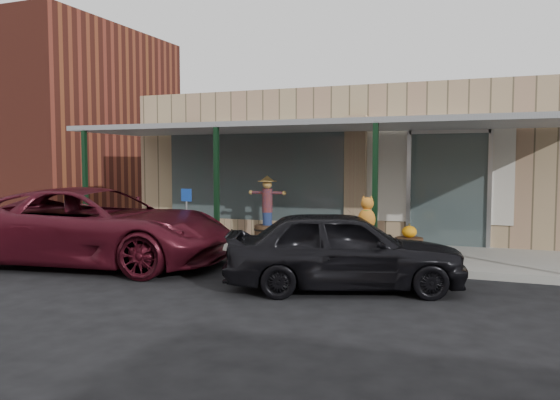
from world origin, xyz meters
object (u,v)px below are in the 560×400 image
at_px(handicap_sign, 187,210).
at_px(parked_sedan, 344,249).
at_px(car_maroon, 95,226).
at_px(barrel_scarecrow, 267,220).
at_px(barrel_pumpkin, 409,244).

relative_size(handicap_sign, parked_sedan, 0.32).
xyz_separation_m(handicap_sign, car_maroon, (-1.17, -1.82, -0.24)).
relative_size(barrel_scarecrow, parked_sedan, 0.39).
height_order(barrel_scarecrow, parked_sedan, barrel_scarecrow).
bearing_deg(handicap_sign, barrel_scarecrow, 58.30).
height_order(barrel_pumpkin, handicap_sign, handicap_sign).
xyz_separation_m(barrel_pumpkin, parked_sedan, (-0.70, -2.96, 0.30)).
relative_size(parked_sedan, car_maroon, 0.74).
height_order(barrel_scarecrow, car_maroon, barrel_scarecrow).
bearing_deg(barrel_pumpkin, car_maroon, -156.62).
xyz_separation_m(barrel_scarecrow, handicap_sign, (-1.38, -1.67, 0.34)).
bearing_deg(parked_sedan, car_maroon, 67.59).
xyz_separation_m(barrel_scarecrow, car_maroon, (-2.55, -3.49, 0.10)).
bearing_deg(parked_sedan, barrel_scarecrow, 18.87).
distance_m(handicap_sign, car_maroon, 2.17).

